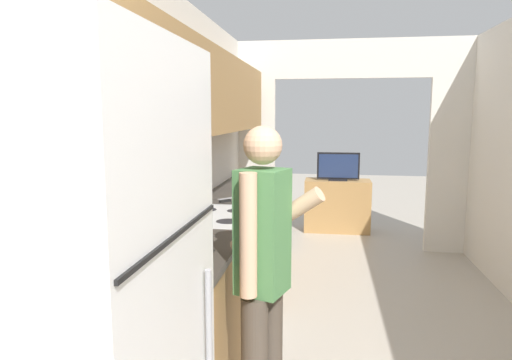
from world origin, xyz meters
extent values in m
cube|color=white|center=(-1.38, 1.91, 1.25)|extent=(0.06, 7.42, 2.50)
cube|color=#B2844C|center=(-1.19, 2.89, 1.80)|extent=(0.32, 3.78, 0.62)
cube|color=white|center=(-1.23, 5.05, 1.02)|extent=(0.65, 0.06, 2.05)
cube|color=white|center=(1.23, 5.05, 1.02)|extent=(0.65, 0.06, 2.05)
cube|color=white|center=(0.00, 5.05, 2.27)|extent=(3.11, 0.06, 0.45)
cube|color=#B2844C|center=(-1.05, 1.61, 0.44)|extent=(0.60, 1.20, 0.88)
cube|color=#3D3833|center=(-1.05, 1.60, 0.90)|extent=(0.62, 1.21, 0.03)
cube|color=#B2844C|center=(-1.05, 3.89, 0.44)|extent=(0.60, 1.79, 0.88)
cube|color=#3D3833|center=(-1.05, 3.89, 0.90)|extent=(0.62, 1.80, 0.03)
cube|color=#9EA3A8|center=(-1.05, 1.55, 0.91)|extent=(0.42, 0.44, 0.00)
cube|color=black|center=(-0.65, 0.61, 1.32)|extent=(0.01, 0.73, 0.01)
cube|color=white|center=(-1.04, 2.60, 0.46)|extent=(0.62, 0.78, 0.92)
cube|color=black|center=(-0.73, 2.60, 0.46)|extent=(0.01, 0.53, 0.27)
cylinder|color=#B7B7BC|center=(-0.71, 2.60, 0.69)|extent=(0.02, 0.63, 0.02)
cube|color=white|center=(-1.33, 2.60, 0.99)|extent=(0.04, 0.78, 0.14)
cylinder|color=#232328|center=(-0.92, 2.43, 0.91)|extent=(0.16, 0.16, 0.01)
cylinder|color=#232328|center=(-0.92, 2.77, 0.91)|extent=(0.16, 0.16, 0.01)
cylinder|color=#232328|center=(-1.17, 2.43, 0.91)|extent=(0.16, 0.16, 0.01)
cylinder|color=#232328|center=(-1.17, 2.77, 0.91)|extent=(0.16, 0.16, 0.01)
cylinder|color=#4C4238|center=(-0.53, 1.63, 0.40)|extent=(0.16, 0.16, 0.79)
cube|color=#4C844C|center=(-0.56, 1.55, 1.09)|extent=(0.26, 0.26, 0.59)
cylinder|color=#DBAD89|center=(-0.60, 1.41, 1.10)|extent=(0.10, 0.10, 0.56)
cylinder|color=#DBAD89|center=(-0.51, 1.69, 1.10)|extent=(0.51, 0.23, 0.39)
sphere|color=#DBAD89|center=(-0.56, 1.55, 1.49)|extent=(0.18, 0.18, 0.18)
cube|color=#B2844C|center=(-0.11, 5.87, 0.36)|extent=(0.90, 0.42, 0.72)
cube|color=black|center=(-0.11, 5.83, 0.73)|extent=(0.25, 0.16, 0.02)
cube|color=black|center=(-0.11, 5.83, 0.93)|extent=(0.58, 0.04, 0.37)
cube|color=navy|center=(-0.11, 5.80, 0.93)|extent=(0.53, 0.01, 0.32)
cube|color=#B7B7BC|center=(-1.09, 3.26, 0.92)|extent=(0.18, 0.20, 0.00)
cube|color=black|center=(-1.09, 3.09, 0.93)|extent=(0.09, 0.10, 0.02)
camera|label=1|loc=(-0.27, -0.52, 1.64)|focal=32.00mm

